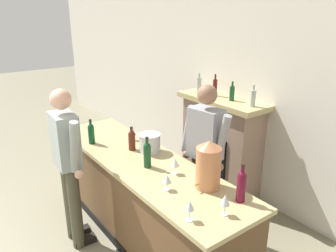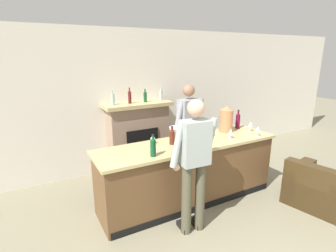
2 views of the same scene
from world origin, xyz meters
The scene contains 18 objects.
wall_back_panel centered at (0.00, 4.03, 1.38)m, with size 12.00×0.07×2.75m.
bar_counter centered at (0.22, 2.31, 0.49)m, with size 2.91×0.78×0.98m.
fireplace_stone centered at (-0.03, 3.77, 0.70)m, with size 1.32×0.52×1.68m.
armchair_black centered at (1.88, 1.20, 0.26)m, with size 0.96×1.01×0.73m.
potted_plant_corner centered at (2.24, 3.43, 0.28)m, with size 0.38×0.39×0.69m.
person_customer centered at (-0.15, 1.64, 0.98)m, with size 0.66×0.32×1.77m.
person_bartender centered at (0.57, 2.90, 0.99)m, with size 0.65×0.35×1.78m.
copper_dispenser centered at (1.07, 2.48, 1.20)m, with size 0.23×0.27×0.45m.
ice_bucket_steel centered at (0.11, 2.49, 1.08)m, with size 0.25×0.25×0.21m.
wine_bottle_riesling_slim centered at (0.41, 2.26, 1.12)m, with size 0.08×0.08×0.33m.
wine_bottle_port_short centered at (-0.51, 2.07, 1.11)m, with size 0.08×0.08×0.30m.
wine_bottle_cabernet_heavy centered at (-0.06, 2.36, 1.10)m, with size 0.08×0.08×0.28m.
wine_bottle_rose_blush centered at (1.40, 2.54, 1.13)m, with size 0.08×0.08×0.34m.
wine_glass_near_bucket centered at (1.46, 2.29, 1.11)m, with size 0.08×0.08×0.18m.
wine_glass_front_right centered at (0.69, 2.40, 1.10)m, with size 0.09×0.09×0.16m.
wine_glass_by_dispenser centered at (0.90, 2.16, 1.08)m, with size 0.08×0.08×0.15m.
wine_glass_front_left centered at (1.36, 2.03, 1.10)m, with size 0.07×0.07×0.17m.
wine_glass_back_row centered at (-0.30, 2.52, 1.08)m, with size 0.08×0.08×0.14m.
Camera 2 is at (-1.89, -0.85, 2.29)m, focal length 28.00 mm.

